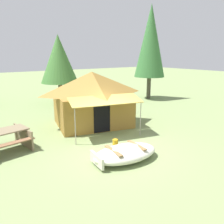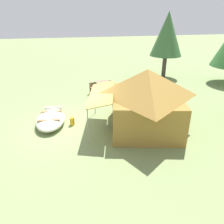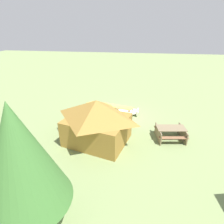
{
  "view_description": "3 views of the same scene",
  "coord_description": "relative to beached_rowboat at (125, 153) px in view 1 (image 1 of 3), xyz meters",
  "views": [
    {
      "loc": [
        -4.9,
        -6.57,
        3.47
      ],
      "look_at": [
        0.42,
        0.85,
        1.15
      ],
      "focal_mm": 37.14,
      "sensor_mm": 36.0,
      "label": 1
    },
    {
      "loc": [
        9.06,
        -0.27,
        4.68
      ],
      "look_at": [
        0.76,
        1.59,
        0.86
      ],
      "focal_mm": 35.39,
      "sensor_mm": 36.0,
      "label": 2
    },
    {
      "loc": [
        -1.53,
        11.98,
        6.21
      ],
      "look_at": [
        0.26,
        1.09,
        1.05
      ],
      "focal_mm": 28.89,
      "sensor_mm": 36.0,
      "label": 3
    }
  ],
  "objects": [
    {
      "name": "pine_tree_back_left",
      "position": [
        8.33,
        7.44,
        4.07
      ],
      "size": [
        2.3,
        2.3,
        6.97
      ],
      "color": "#434032",
      "rests_on": "ground_plane"
    },
    {
      "name": "beached_rowboat",
      "position": [
        0.0,
        0.0,
        0.0
      ],
      "size": [
        2.41,
        1.48,
        0.47
      ],
      "color": "beige",
      "rests_on": "ground_plane"
    },
    {
      "name": "fuel_can",
      "position": [
        0.3,
        0.95,
        -0.06
      ],
      "size": [
        0.22,
        0.22,
        0.37
      ],
      "primitive_type": "cylinder",
      "rotation": [
        0.0,
        0.0,
        0.07
      ],
      "color": "gold",
      "rests_on": "ground_plane"
    },
    {
      "name": "picnic_table",
      "position": [
        -3.13,
        3.14,
        0.24
      ],
      "size": [
        1.93,
        1.78,
        0.78
      ],
      "color": "#7E6D50",
      "rests_on": "ground_plane"
    },
    {
      "name": "pine_tree_far_center",
      "position": [
        1.91,
        9.61,
        2.84
      ],
      "size": [
        2.52,
        2.52,
        4.7
      ],
      "color": "brown",
      "rests_on": "ground_plane"
    },
    {
      "name": "ground_plane",
      "position": [
        0.39,
        1.03,
        -0.24
      ],
      "size": [
        80.0,
        80.0,
        0.0
      ],
      "primitive_type": "plane",
      "color": "#7B8E58"
    },
    {
      "name": "cooler_box",
      "position": [
        1.27,
        3.23,
        -0.06
      ],
      "size": [
        0.39,
        0.58,
        0.37
      ],
      "primitive_type": "cube",
      "rotation": [
        0.0,
        0.0,
        1.57
      ],
      "color": "#3565B3",
      "rests_on": "ground_plane"
    },
    {
      "name": "canvas_cabin_tent",
      "position": [
        1.2,
        4.08,
        1.12
      ],
      "size": [
        4.26,
        4.58,
        2.62
      ],
      "color": "olive",
      "rests_on": "ground_plane"
    }
  ]
}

